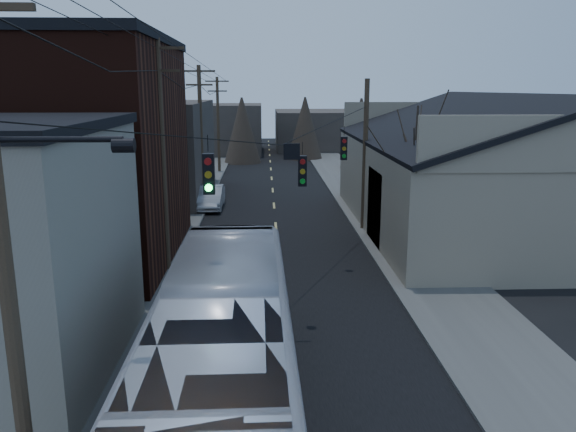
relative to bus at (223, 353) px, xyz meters
name	(u,v)px	position (x,y,z in m)	size (l,w,h in m)	color
road_surface	(275,212)	(1.66, 23.87, -1.85)	(9.00, 110.00, 0.02)	black
sidewalk_left	(175,212)	(-4.84, 23.87, -1.80)	(4.00, 110.00, 0.12)	#474744
sidewalk_right	(372,210)	(8.16, 23.87, -1.80)	(4.00, 110.00, 0.12)	#474744
building_brick	(61,155)	(-8.34, 13.87, 3.14)	(10.00, 12.00, 10.00)	black
building_left_far	(145,150)	(-7.84, 29.87, 1.64)	(9.00, 14.00, 7.00)	#39322D
warehouse	(503,183)	(14.66, 18.87, 0.84)	(16.16, 20.60, 7.73)	gray
building_far_left	(221,129)	(-4.34, 58.87, 1.14)	(10.00, 12.00, 6.00)	#39322D
building_far_right	(321,129)	(8.66, 63.87, 0.64)	(12.00, 14.00, 5.00)	#39322D
bare_tree	(414,182)	(8.16, 13.87, 1.74)	(0.40, 0.40, 7.20)	black
utility_lines	(218,146)	(-1.46, 18.01, 3.10)	(11.24, 45.28, 10.50)	#382B1E
bus	(223,353)	(0.00, 0.00, 0.00)	(3.12, 13.35, 3.72)	silver
parked_car	(211,197)	(-2.64, 25.20, -1.09)	(1.63, 4.67, 1.54)	#A2A4AA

